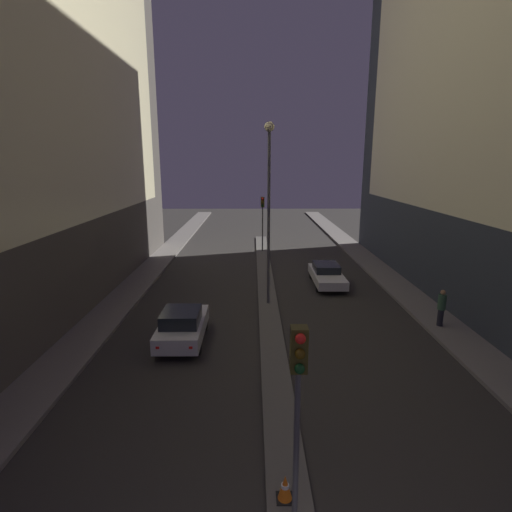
{
  "coord_description": "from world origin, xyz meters",
  "views": [
    {
      "loc": [
        -0.86,
        -3.61,
        7.93
      ],
      "look_at": [
        -0.68,
        18.48,
        2.72
      ],
      "focal_mm": 28.0,
      "sensor_mm": 36.0,
      "label": 1
    }
  ],
  "objects_px": {
    "traffic_light_near": "(298,391)",
    "street_lamp": "(269,187)",
    "traffic_cone_far": "(285,488)",
    "pedestrian_on_right_sidewalk": "(441,307)",
    "traffic_light_mid": "(263,212)",
    "car_left_lane": "(182,326)",
    "car_right_lane": "(327,274)"
  },
  "relations": [
    {
      "from": "car_right_lane",
      "to": "traffic_light_mid",
      "type": "bearing_deg",
      "value": 112.25
    },
    {
      "from": "traffic_light_mid",
      "to": "traffic_cone_far",
      "type": "distance_m",
      "value": 27.46
    },
    {
      "from": "traffic_light_mid",
      "to": "pedestrian_on_right_sidewalk",
      "type": "xyz_separation_m",
      "value": [
        8.24,
        -17.08,
        -2.54
      ]
    },
    {
      "from": "traffic_light_mid",
      "to": "car_right_lane",
      "type": "distance_m",
      "value": 11.03
    },
    {
      "from": "pedestrian_on_right_sidewalk",
      "to": "street_lamp",
      "type": "bearing_deg",
      "value": 157.65
    },
    {
      "from": "traffic_cone_far",
      "to": "traffic_light_mid",
      "type": "bearing_deg",
      "value": 89.77
    },
    {
      "from": "traffic_light_mid",
      "to": "pedestrian_on_right_sidewalk",
      "type": "distance_m",
      "value": 19.13
    },
    {
      "from": "pedestrian_on_right_sidewalk",
      "to": "car_left_lane",
      "type": "bearing_deg",
      "value": -173.41
    },
    {
      "from": "car_right_lane",
      "to": "car_left_lane",
      "type": "bearing_deg",
      "value": -132.89
    },
    {
      "from": "pedestrian_on_right_sidewalk",
      "to": "traffic_light_near",
      "type": "bearing_deg",
      "value": -126.23
    },
    {
      "from": "car_right_lane",
      "to": "pedestrian_on_right_sidewalk",
      "type": "distance_m",
      "value": 8.4
    },
    {
      "from": "traffic_light_near",
      "to": "traffic_cone_far",
      "type": "xyz_separation_m",
      "value": [
        -0.11,
        1.06,
        -3.22
      ]
    },
    {
      "from": "car_right_lane",
      "to": "traffic_cone_far",
      "type": "bearing_deg",
      "value": -103.34
    },
    {
      "from": "car_right_lane",
      "to": "pedestrian_on_right_sidewalk",
      "type": "xyz_separation_m",
      "value": [
        4.22,
        -7.25,
        0.42
      ]
    },
    {
      "from": "street_lamp",
      "to": "traffic_light_mid",
      "type": "bearing_deg",
      "value": 90.0
    },
    {
      "from": "traffic_light_mid",
      "to": "pedestrian_on_right_sidewalk",
      "type": "height_order",
      "value": "traffic_light_mid"
    },
    {
      "from": "pedestrian_on_right_sidewalk",
      "to": "traffic_cone_far",
      "type": "bearing_deg",
      "value": -129.34
    },
    {
      "from": "street_lamp",
      "to": "car_right_lane",
      "type": "bearing_deg",
      "value": 43.78
    },
    {
      "from": "traffic_light_mid",
      "to": "pedestrian_on_right_sidewalk",
      "type": "relative_size",
      "value": 2.67
    },
    {
      "from": "traffic_light_mid",
      "to": "pedestrian_on_right_sidewalk",
      "type": "bearing_deg",
      "value": -64.23
    },
    {
      "from": "traffic_light_mid",
      "to": "car_right_lane",
      "type": "xyz_separation_m",
      "value": [
        4.02,
        -9.83,
        -2.96
      ]
    },
    {
      "from": "street_lamp",
      "to": "traffic_cone_far",
      "type": "xyz_separation_m",
      "value": [
        -0.11,
        -13.58,
        -6.2
      ]
    },
    {
      "from": "car_left_lane",
      "to": "street_lamp",
      "type": "bearing_deg",
      "value": 50.07
    },
    {
      "from": "traffic_light_near",
      "to": "street_lamp",
      "type": "bearing_deg",
      "value": 90.0
    },
    {
      "from": "traffic_light_mid",
      "to": "car_left_lane",
      "type": "height_order",
      "value": "traffic_light_mid"
    },
    {
      "from": "street_lamp",
      "to": "pedestrian_on_right_sidewalk",
      "type": "distance_m",
      "value": 10.48
    },
    {
      "from": "car_left_lane",
      "to": "traffic_light_near",
      "type": "bearing_deg",
      "value": -67.75
    },
    {
      "from": "traffic_light_near",
      "to": "pedestrian_on_right_sidewalk",
      "type": "relative_size",
      "value": 2.67
    },
    {
      "from": "traffic_cone_far",
      "to": "pedestrian_on_right_sidewalk",
      "type": "height_order",
      "value": "pedestrian_on_right_sidewalk"
    },
    {
      "from": "car_left_lane",
      "to": "traffic_light_mid",
      "type": "bearing_deg",
      "value": 77.73
    },
    {
      "from": "traffic_cone_far",
      "to": "car_left_lane",
      "type": "height_order",
      "value": "car_left_lane"
    },
    {
      "from": "car_left_lane",
      "to": "car_right_lane",
      "type": "height_order",
      "value": "car_left_lane"
    }
  ]
}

